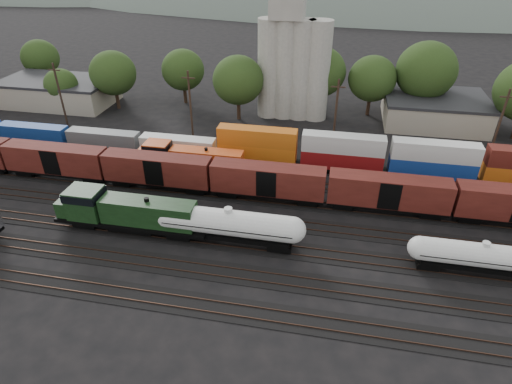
% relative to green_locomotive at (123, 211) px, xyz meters
% --- Properties ---
extents(ground, '(600.00, 600.00, 0.00)m').
position_rel_green_locomotive_xyz_m(ground, '(11.64, 5.00, -2.82)').
color(ground, black).
extents(tracks, '(180.00, 33.20, 0.20)m').
position_rel_green_locomotive_xyz_m(tracks, '(11.64, 5.00, -2.77)').
color(tracks, black).
rests_on(tracks, ground).
extents(green_locomotive, '(18.80, 3.32, 4.98)m').
position_rel_green_locomotive_xyz_m(green_locomotive, '(0.00, 0.00, 0.00)').
color(green_locomotive, black).
rests_on(green_locomotive, ground).
extents(tank_car_a, '(17.58, 3.15, 4.61)m').
position_rel_green_locomotive_xyz_m(tank_car_a, '(12.96, -0.00, -0.09)').
color(tank_car_a, silver).
rests_on(tank_car_a, ground).
extents(tank_car_b, '(14.98, 2.68, 3.93)m').
position_rel_green_locomotive_xyz_m(tank_car_b, '(40.02, -0.00, -0.46)').
color(tank_car_b, silver).
rests_on(tank_car_b, ground).
extents(orange_locomotive, '(17.84, 2.97, 4.46)m').
position_rel_green_locomotive_xyz_m(orange_locomotive, '(2.82, 15.00, -0.27)').
color(orange_locomotive, black).
rests_on(orange_locomotive, ground).
extents(boxcar_string, '(122.80, 2.90, 4.20)m').
position_rel_green_locomotive_xyz_m(boxcar_string, '(-7.35, 10.00, 0.30)').
color(boxcar_string, black).
rests_on(boxcar_string, ground).
extents(container_wall, '(162.06, 2.60, 5.80)m').
position_rel_green_locomotive_xyz_m(container_wall, '(2.18, 20.00, -0.21)').
color(container_wall, black).
rests_on(container_wall, ground).
extents(grain_silo, '(13.40, 5.00, 29.00)m').
position_rel_green_locomotive_xyz_m(grain_silo, '(14.92, 41.00, 8.44)').
color(grain_silo, '#A2A095').
rests_on(grain_silo, ground).
extents(industrial_sheds, '(119.38, 17.26, 5.10)m').
position_rel_green_locomotive_xyz_m(industrial_sheds, '(18.26, 40.25, -0.26)').
color(industrial_sheds, '#9E937F').
rests_on(industrial_sheds, ground).
extents(tree_band, '(163.62, 22.82, 14.28)m').
position_rel_green_locomotive_xyz_m(tree_band, '(10.97, 40.62, 4.96)').
color(tree_band, black).
rests_on(tree_band, ground).
extents(utility_poles, '(122.20, 0.36, 12.00)m').
position_rel_green_locomotive_xyz_m(utility_poles, '(11.64, 27.00, 3.39)').
color(utility_poles, black).
rests_on(utility_poles, ground).
extents(distant_hills, '(860.00, 286.00, 130.00)m').
position_rel_green_locomotive_xyz_m(distant_hills, '(35.55, 265.00, -23.38)').
color(distant_hills, '#59665B').
rests_on(distant_hills, ground).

